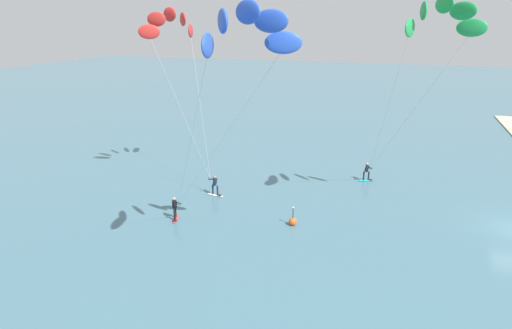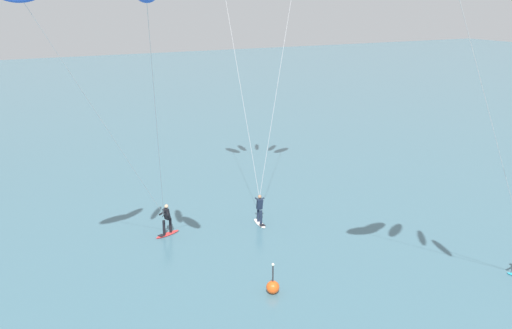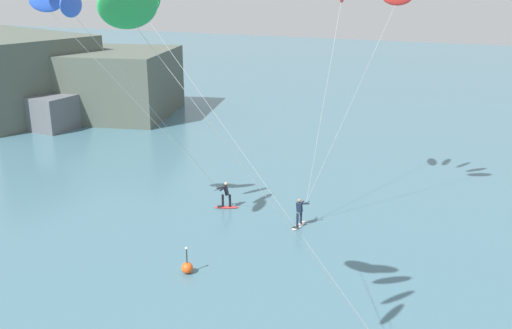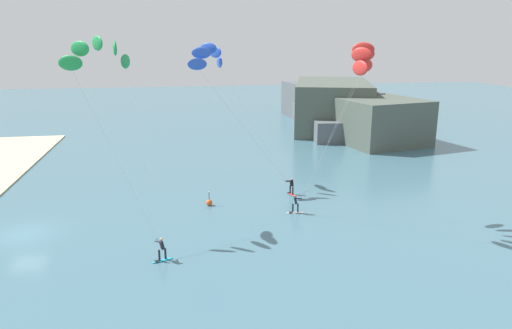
{
  "view_description": "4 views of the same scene",
  "coord_description": "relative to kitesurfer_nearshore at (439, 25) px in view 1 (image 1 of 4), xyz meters",
  "views": [
    {
      "loc": [
        -30.67,
        8.48,
        13.44
      ],
      "look_at": [
        -1.42,
        18.16,
        3.22
      ],
      "focal_mm": 30.55,
      "sensor_mm": 36.0,
      "label": 1
    },
    {
      "loc": [
        -15.41,
        -5.16,
        12.12
      ],
      "look_at": [
        -2.24,
        19.53,
        4.16
      ],
      "focal_mm": 42.13,
      "sensor_mm": 36.0,
      "label": 2
    },
    {
      "loc": [
        8.37,
        -7.25,
        13.71
      ],
      "look_at": [
        -1.71,
        17.6,
        4.88
      ],
      "focal_mm": 40.89,
      "sensor_mm": 36.0,
      "label": 3
    },
    {
      "loc": [
        36.43,
        11.68,
        14.57
      ],
      "look_at": [
        -0.24,
        18.26,
        4.69
      ],
      "focal_mm": 32.94,
      "sensor_mm": 36.0,
      "label": 4
    }
  ],
  "objects": [
    {
      "name": "kitesurfer_nearshore",
      "position": [
        0.0,
        0.0,
        0.0
      ],
      "size": [
        9.6,
        7.61,
        14.92
      ],
      "color": "#23ADD1",
      "rests_on": "ground"
    },
    {
      "name": "kitesurfer_far_out",
      "position": [
        -10.26,
        9.08,
        -0.55
      ],
      "size": [
        8.6,
        9.95,
        14.35
      ],
      "color": "red",
      "rests_on": "ground"
    },
    {
      "name": "kitesurfer_mid_water",
      "position": [
        1.84,
        19.47,
        -0.46
      ],
      "size": [
        5.19,
        6.98,
        14.43
      ],
      "color": "white",
      "rests_on": "ground"
    },
    {
      "name": "marker_buoy",
      "position": [
        -3.65,
        7.98,
        -12.85
      ],
      "size": [
        0.56,
        0.56,
        1.38
      ],
      "color": "#EA5119",
      "rests_on": "ground"
    }
  ]
}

